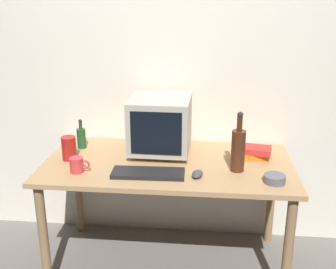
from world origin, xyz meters
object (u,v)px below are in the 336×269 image
bottle_tall (238,149)px  crt_monitor (160,125)px  keyboard (148,173)px  mug (77,165)px  book_stack (251,152)px  computer_mouse (197,174)px  metal_canister (69,148)px  bottle_short (81,137)px  cd_spindle (275,179)px

bottle_tall → crt_monitor: bearing=153.9°
keyboard → mug: size_ratio=3.50×
bottle_tall → book_stack: size_ratio=1.43×
computer_mouse → bottle_tall: size_ratio=0.28×
mug → metal_canister: 0.22m
bottle_short → mug: (0.09, -0.39, -0.03)m
keyboard → bottle_short: bottle_short is taller
crt_monitor → bottle_tall: (0.48, -0.24, -0.06)m
metal_canister → cd_spindle: bearing=-9.9°
bottle_short → cd_spindle: 1.30m
crt_monitor → bottle_short: 0.56m
computer_mouse → bottle_short: bottle_short is taller
cd_spindle → bottle_tall: bearing=143.2°
metal_canister → bottle_tall: bearing=-3.8°
keyboard → book_stack: book_stack is taller
computer_mouse → cd_spindle: 0.43m
bottle_tall → keyboard: bearing=-167.0°
metal_canister → crt_monitor: bearing=16.7°
crt_monitor → keyboard: (-0.03, -0.36, -0.18)m
crt_monitor → cd_spindle: size_ratio=3.29×
keyboard → metal_canister: (-0.53, 0.19, 0.06)m
bottle_short → keyboard: bearing=-37.8°
crt_monitor → computer_mouse: crt_monitor is taller
bottle_tall → book_stack: bottle_tall is taller
cd_spindle → crt_monitor: bearing=150.5°
keyboard → metal_canister: bearing=158.9°
crt_monitor → cd_spindle: bearing=-29.5°
crt_monitor → metal_canister: crt_monitor is taller
bottle_short → metal_canister: size_ratio=1.34×
book_stack → mug: bearing=-162.5°
metal_canister → keyboard: bearing=-19.6°
book_stack → cd_spindle: bearing=-75.2°
keyboard → metal_canister: size_ratio=2.80×
mug → cd_spindle: mug is taller
mug → bottle_short: bearing=103.2°
crt_monitor → bottle_tall: crt_monitor is taller
bottle_tall → metal_canister: bearing=176.2°
bottle_short → cd_spindle: (1.22, -0.43, -0.05)m
crt_monitor → mug: size_ratio=3.29×
keyboard → computer_mouse: computer_mouse is taller
metal_canister → book_stack: bearing=7.1°
cd_spindle → book_stack: bearing=104.8°
computer_mouse → book_stack: book_stack is taller
keyboard → mug: 0.42m
computer_mouse → metal_canister: metal_canister is taller
keyboard → crt_monitor: bearing=83.7°
computer_mouse → mug: size_ratio=0.83×
crt_monitor → book_stack: size_ratio=1.56×
bottle_short → mug: size_ratio=1.68×
bottle_tall → cd_spindle: 0.27m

